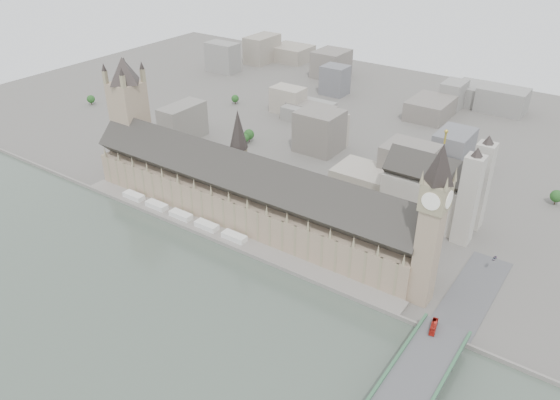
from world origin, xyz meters
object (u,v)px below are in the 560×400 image
Objects in this scene: red_bus_north at (434,327)px; elizabeth_tower at (433,215)px; victoria_tower at (129,113)px; westminster_abbey at (435,191)px; car_approach at (494,258)px; palace_of_westminster at (246,193)px.

elizabeth_tower is at bearing 110.50° from red_bus_north.
victoria_tower reaches higher than red_bus_north.
westminster_abbey is 5.55× the size of red_bus_north.
elizabeth_tower is 1.07× the size of victoria_tower.
victoria_tower is 22.60× the size of car_approach.
palace_of_westminster is 170.19m from car_approach.
westminster_abbey is at bearing 150.62° from car_approach.
red_bus_north is (157.03, -42.45, -10.75)m from palace_of_westminster.
victoria_tower reaches higher than car_approach.
car_approach is at bearing 72.99° from red_bus_north.
palace_of_westminster is 163.02m from red_bus_north.
elizabeth_tower is 74.42m from car_approach.
elizabeth_tower is 1.58× the size of westminster_abbey.
victoria_tower is 286.54m from red_bus_north.
westminster_abbey reaches higher than red_bus_north.
westminster_abbey is (-27.08, 87.00, -33.01)m from elizabeth_tower.
elizabeth_tower is at bearing -4.85° from palace_of_westminster.
elizabeth_tower reaches higher than victoria_tower.
car_approach is at bearing 61.75° from elizabeth_tower.
red_bus_north is at bearing -68.62° from westminster_abbey.
victoria_tower is 8.17× the size of red_bus_north.
palace_of_westminster is 59.90× the size of car_approach.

